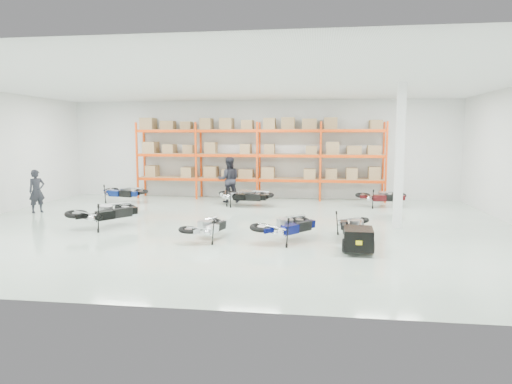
# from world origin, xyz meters

# --- Properties ---
(room) EXTENTS (18.00, 18.00, 18.00)m
(room) POSITION_xyz_m (0.00, 0.00, 2.25)
(room) COLOR silver
(room) RESTS_ON ground
(pallet_rack) EXTENTS (11.28, 0.98, 3.62)m
(pallet_rack) POSITION_xyz_m (-0.00, 6.45, 2.26)
(pallet_rack) COLOR #E8420C
(pallet_rack) RESTS_ON ground
(structural_column) EXTENTS (0.25, 0.25, 4.50)m
(structural_column) POSITION_xyz_m (5.20, 0.50, 2.25)
(structural_column) COLOR white
(structural_column) RESTS_ON ground
(moto_blue_centre) EXTENTS (1.86, 1.98, 1.18)m
(moto_blue_centre) POSITION_xyz_m (1.88, -1.87, 0.56)
(moto_blue_centre) COLOR #070C47
(moto_blue_centre) RESTS_ON ground
(moto_silver_left) EXTENTS (1.20, 1.74, 1.02)m
(moto_silver_left) POSITION_xyz_m (-0.34, -1.99, 0.48)
(moto_silver_left) COLOR #B9BBC0
(moto_silver_left) RESTS_ON ground
(moto_black_far_left) EXTENTS (1.98, 2.24, 1.31)m
(moto_black_far_left) POSITION_xyz_m (-3.93, -0.72, 0.62)
(moto_black_far_left) COLOR black
(moto_black_far_left) RESTS_ON ground
(moto_touring_right) EXTENTS (0.89, 1.67, 1.06)m
(moto_touring_right) POSITION_xyz_m (3.71, -1.30, 0.50)
(moto_touring_right) COLOR black
(moto_touring_right) RESTS_ON ground
(trailer) EXTENTS (0.78, 1.49, 0.62)m
(trailer) POSITION_xyz_m (3.71, -2.90, 0.36)
(trailer) COLOR black
(trailer) RESTS_ON ground
(moto_back_a) EXTENTS (2.04, 1.37, 1.21)m
(moto_back_a) POSITION_xyz_m (-5.72, 4.56, 0.57)
(moto_back_a) COLOR navy
(moto_back_a) RESTS_ON ground
(moto_back_b) EXTENTS (1.90, 1.09, 1.17)m
(moto_back_b) POSITION_xyz_m (-0.44, 4.46, 0.55)
(moto_back_b) COLOR silver
(moto_back_b) RESTS_ON ground
(moto_back_c) EXTENTS (2.00, 1.23, 1.21)m
(moto_back_c) POSITION_xyz_m (-0.19, 4.13, 0.57)
(moto_back_c) COLOR black
(moto_back_c) RESTS_ON ground
(moto_back_d) EXTENTS (1.89, 1.11, 1.16)m
(moto_back_d) POSITION_xyz_m (5.31, 4.76, 0.55)
(moto_back_d) COLOR #3C0C0F
(moto_back_d) RESTS_ON ground
(person_left) EXTENTS (0.66, 0.71, 1.63)m
(person_left) POSITION_xyz_m (-7.80, 1.63, 0.81)
(person_left) COLOR black
(person_left) RESTS_ON ground
(person_back) EXTENTS (1.10, 0.93, 1.98)m
(person_back) POSITION_xyz_m (-1.14, 5.25, 0.99)
(person_back) COLOR black
(person_back) RESTS_ON ground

